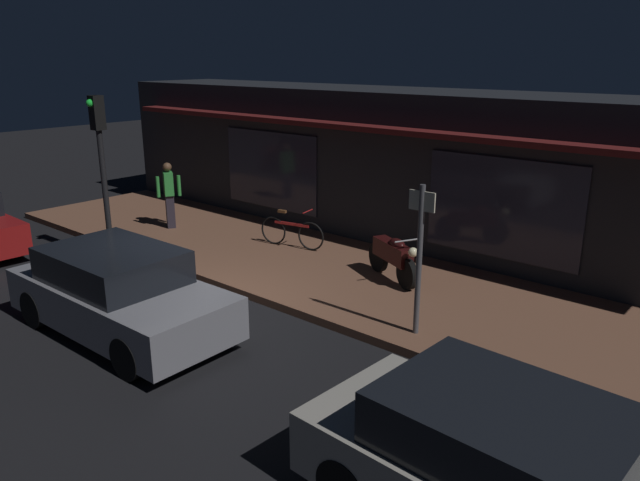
% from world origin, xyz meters
% --- Properties ---
extents(ground_plane, '(60.00, 60.00, 0.00)m').
position_xyz_m(ground_plane, '(0.00, 0.00, 0.00)').
color(ground_plane, black).
extents(sidewalk_slab, '(18.00, 4.00, 0.15)m').
position_xyz_m(sidewalk_slab, '(0.00, 3.00, 0.07)').
color(sidewalk_slab, brown).
rests_on(sidewalk_slab, ground_plane).
extents(storefront_building, '(18.00, 3.30, 3.60)m').
position_xyz_m(storefront_building, '(0.00, 6.39, 1.80)').
color(storefront_building, black).
rests_on(storefront_building, ground_plane).
extents(motorcycle, '(1.59, 0.90, 0.97)m').
position_xyz_m(motorcycle, '(1.83, 3.30, 0.65)').
color(motorcycle, black).
rests_on(motorcycle, sidewalk_slab).
extents(bicycle_parked, '(1.63, 0.48, 0.91)m').
position_xyz_m(bicycle_parked, '(-1.14, 3.57, 0.51)').
color(bicycle_parked, black).
rests_on(bicycle_parked, sidewalk_slab).
extents(person_photographer, '(0.44, 0.57, 1.67)m').
position_xyz_m(person_photographer, '(-4.66, 2.80, 1.03)').
color(person_photographer, '#28232D').
rests_on(person_photographer, sidewalk_slab).
extents(sign_post, '(0.44, 0.09, 2.40)m').
position_xyz_m(sign_post, '(3.44, 1.57, 1.51)').
color(sign_post, '#47474C').
rests_on(sign_post, sidewalk_slab).
extents(traffic_light_pole, '(0.24, 0.33, 3.60)m').
position_xyz_m(traffic_light_pole, '(-3.72, 0.52, 2.48)').
color(traffic_light_pole, black).
rests_on(traffic_light_pole, ground_plane).
extents(parked_car_far, '(4.13, 1.84, 1.42)m').
position_xyz_m(parked_car_far, '(-0.39, -1.31, 0.70)').
color(parked_car_far, black).
rests_on(parked_car_far, ground_plane).
extents(parked_car_across, '(4.17, 1.93, 1.42)m').
position_xyz_m(parked_car_across, '(6.32, -1.43, 0.70)').
color(parked_car_across, black).
rests_on(parked_car_across, ground_plane).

